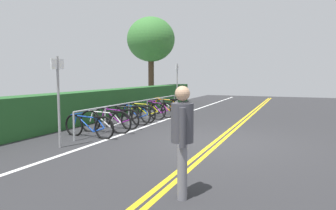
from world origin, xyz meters
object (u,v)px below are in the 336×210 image
(bicycle_5, at_px, (144,111))
(bicycle_3, at_px, (127,115))
(bicycle_4, at_px, (135,113))
(sign_post_near, at_px, (58,93))
(bike_rack, at_px, (139,106))
(bicycle_0, at_px, (89,126))
(bicycle_2, at_px, (116,118))
(bicycle_1, at_px, (105,122))
(bicycle_8, at_px, (169,105))
(sign_post_far, at_px, (177,82))
(bicycle_6, at_px, (159,109))
(bicycle_7, at_px, (166,106))
(pedestrian, at_px, (182,134))
(tree_mid, at_px, (151,40))

(bicycle_5, bearing_deg, bicycle_3, -176.15)
(bicycle_4, relative_size, sign_post_near, 0.80)
(bike_rack, relative_size, bicycle_3, 4.37)
(bicycle_0, distance_m, bicycle_2, 1.59)
(bicycle_1, bearing_deg, bicycle_3, 5.02)
(bicycle_3, relative_size, bicycle_4, 0.97)
(bicycle_0, height_order, bicycle_8, bicycle_8)
(bicycle_2, xyz_separation_m, bicycle_3, (0.74, -0.00, 0.01))
(bicycle_2, bearing_deg, sign_post_far, 1.65)
(bicycle_1, height_order, bicycle_3, bicycle_3)
(bicycle_4, distance_m, sign_post_far, 4.77)
(bicycle_3, distance_m, bicycle_5, 1.55)
(bicycle_1, relative_size, bicycle_6, 1.10)
(bicycle_3, height_order, bicycle_7, bicycle_7)
(bicycle_6, height_order, pedestrian, pedestrian)
(bicycle_7, distance_m, tree_mid, 6.99)
(bicycle_0, bearing_deg, bicycle_7, -0.44)
(bicycle_1, bearing_deg, bicycle_7, -0.13)
(bicycle_5, relative_size, bicycle_7, 0.96)
(bike_rack, xyz_separation_m, pedestrian, (-6.19, -3.94, 0.31))
(bicycle_1, height_order, tree_mid, tree_mid)
(bicycle_0, distance_m, bicycle_5, 3.88)
(bike_rack, xyz_separation_m, tree_mid, (7.50, 3.04, 3.30))
(bicycle_8, distance_m, sign_post_far, 1.79)
(bike_rack, relative_size, bicycle_8, 4.50)
(bicycle_5, bearing_deg, pedestrian, -149.53)
(bicycle_8, bearing_deg, bicycle_3, -179.33)
(bicycle_8, relative_size, sign_post_near, 0.76)
(bicycle_1, relative_size, pedestrian, 1.09)
(bike_rack, distance_m, bicycle_8, 3.21)
(bicycle_4, xyz_separation_m, bicycle_6, (1.60, -0.24, -0.00))
(bicycle_5, height_order, sign_post_near, sign_post_near)
(bike_rack, height_order, bicycle_5, bike_rack)
(bicycle_7, bearing_deg, bicycle_4, 174.42)
(bicycle_8, bearing_deg, sign_post_far, 5.36)
(bike_rack, height_order, bicycle_6, bike_rack)
(bicycle_7, bearing_deg, pedestrian, -155.90)
(bicycle_5, relative_size, tree_mid, 0.33)
(bicycle_0, height_order, bicycle_4, bicycle_4)
(bike_rack, bearing_deg, bicycle_1, -177.50)
(bicycle_1, xyz_separation_m, bicycle_7, (4.73, -0.01, 0.02))
(bicycle_0, xyz_separation_m, bicycle_2, (1.59, 0.11, 0.01))
(bicycle_4, bearing_deg, sign_post_near, -175.89)
(bicycle_1, distance_m, bicycle_8, 5.57)
(bicycle_2, relative_size, bicycle_3, 1.04)
(bicycle_7, bearing_deg, bicycle_6, -179.68)
(bicycle_7, bearing_deg, bicycle_8, 13.09)
(bicycle_0, bearing_deg, bike_rack, 1.31)
(pedestrian, xyz_separation_m, sign_post_far, (10.81, 4.15, 0.49))
(bicycle_1, distance_m, sign_post_near, 2.30)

